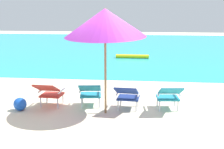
{
  "coord_description": "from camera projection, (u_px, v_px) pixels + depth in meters",
  "views": [
    {
      "loc": [
        0.91,
        -7.77,
        2.47
      ],
      "look_at": [
        0.0,
        0.28,
        0.75
      ],
      "focal_mm": 51.48,
      "sensor_mm": 36.0,
      "label": 1
    }
  ],
  "objects": [
    {
      "name": "lounge_chair_far_left",
      "position": [
        49.0,
        92.0,
        7.92
      ],
      "size": [
        0.58,
        0.9,
        0.68
      ],
      "color": "red",
      "rests_on": "ground_plane"
    },
    {
      "name": "beach_ball",
      "position": [
        20.0,
        104.0,
        7.75
      ],
      "size": [
        0.32,
        0.32,
        0.32
      ],
      "primitive_type": "sphere",
      "color": "blue",
      "rests_on": "ground_plane"
    },
    {
      "name": "swim_buoy",
      "position": [
        132.0,
        56.0,
        15.58
      ],
      "size": [
        1.6,
        0.18,
        0.18
      ],
      "primitive_type": "cylinder",
      "rotation": [
        0.0,
        1.57,
        0.0
      ],
      "color": "yellow",
      "rests_on": "ocean_band"
    },
    {
      "name": "ocean_band",
      "position": [
        133.0,
        47.0,
        19.66
      ],
      "size": [
        40.0,
        18.0,
        0.01
      ],
      "primitive_type": "cube",
      "color": "#28B2B7",
      "rests_on": "ground_plane"
    },
    {
      "name": "lounge_chair_far_right",
      "position": [
        169.0,
        95.0,
        7.66
      ],
      "size": [
        0.63,
        0.93,
        0.68
      ],
      "color": "teal",
      "rests_on": "ground_plane"
    },
    {
      "name": "beach_umbrella_center",
      "position": [
        105.0,
        23.0,
        7.14
      ],
      "size": [
        2.2,
        2.22,
        2.48
      ],
      "color": "olive",
      "rests_on": "ground_plane"
    },
    {
      "name": "lounge_chair_near_left",
      "position": [
        90.0,
        92.0,
        7.91
      ],
      "size": [
        0.65,
        0.94,
        0.68
      ],
      "color": "teal",
      "rests_on": "ground_plane"
    },
    {
      "name": "lounge_chair_near_right",
      "position": [
        127.0,
        95.0,
        7.67
      ],
      "size": [
        0.6,
        0.91,
        0.68
      ],
      "color": "navy",
      "rests_on": "ground_plane"
    },
    {
      "name": "ground_plane",
      "position": [
        123.0,
        74.0,
        12.05
      ],
      "size": [
        40.0,
        40.0,
        0.0
      ],
      "primitive_type": "plane",
      "color": "beige"
    }
  ]
}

